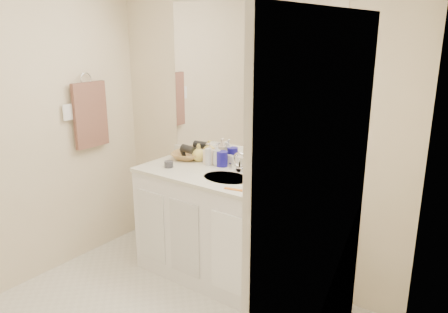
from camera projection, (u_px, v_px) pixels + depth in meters
wall_back at (248, 129)px, 3.40m from camera, size 2.60×0.02×2.40m
wall_right at (350, 232)px, 1.65m from camera, size 0.02×2.60×2.40m
vanity_cabinet at (228, 232)px, 3.40m from camera, size 1.50×0.55×0.85m
countertop at (228, 179)px, 3.28m from camera, size 1.52×0.57×0.03m
backsplash at (247, 163)px, 3.46m from camera, size 1.52×0.03×0.08m
sink_basin at (226, 179)px, 3.26m from camera, size 0.37×0.37×0.02m
faucet at (240, 165)px, 3.38m from camera, size 0.02×0.02×0.11m
mirror at (249, 82)px, 3.29m from camera, size 1.48×0.01×1.20m
blue_mug at (222, 159)px, 3.51m from camera, size 0.11×0.11×0.12m
tan_cup at (250, 170)px, 3.26m from camera, size 0.11×0.11×0.11m
toothbrush at (251, 158)px, 3.22m from camera, size 0.01×0.04×0.19m
mouthwash_bottle at (276, 174)px, 3.09m from camera, size 0.08×0.08×0.16m
clear_pump_bottle at (304, 175)px, 3.03m from camera, size 0.07×0.07×0.18m
soap_dish at (255, 191)px, 2.96m from camera, size 0.12×0.10×0.01m
green_soap at (255, 189)px, 2.95m from camera, size 0.09×0.08×0.03m
orange_comb at (234, 189)px, 3.01m from camera, size 0.14×0.06×0.01m
dark_jar at (169, 164)px, 3.49m from camera, size 0.09×0.09×0.05m
extra_white_bottle at (208, 157)px, 3.52m from camera, size 0.05×0.05×0.14m
soap_bottle_white at (217, 155)px, 3.53m from camera, size 0.08×0.08×0.18m
soap_bottle_cream at (210, 153)px, 3.56m from camera, size 0.09×0.10×0.18m
soap_bottle_yellow at (199, 152)px, 3.65m from camera, size 0.15×0.15×0.15m
wicker_basket at (186, 156)px, 3.71m from camera, size 0.32×0.32×0.06m
hair_dryer at (188, 149)px, 3.69m from camera, size 0.14×0.08×0.07m
towel_ring at (86, 79)px, 3.61m from camera, size 0.01×0.11×0.11m
hand_towel at (90, 115)px, 3.68m from camera, size 0.04×0.32×0.55m
switch_plate at (68, 112)px, 3.52m from camera, size 0.01×0.08×0.13m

